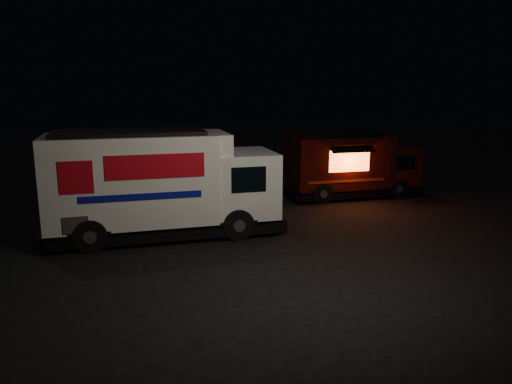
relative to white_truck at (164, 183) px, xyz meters
name	(u,v)px	position (x,y,z in m)	size (l,w,h in m)	color
ground	(263,246)	(2.05, -2.45, -1.63)	(80.00, 80.00, 0.00)	black
white_truck	(164,183)	(0.00, 0.00, 0.00)	(7.18, 2.45, 3.26)	white
red_truck	(353,165)	(8.59, 1.44, -0.32)	(5.64, 2.07, 2.62)	#370D0A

